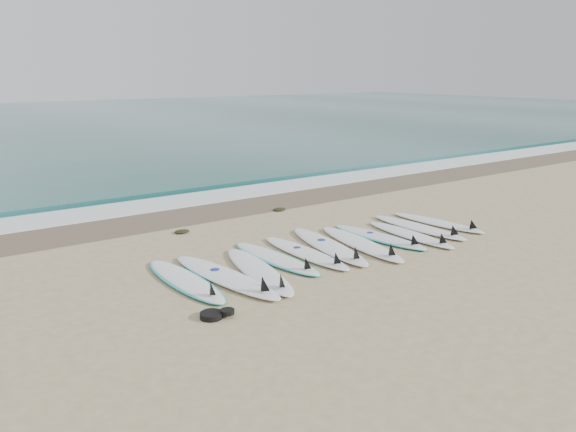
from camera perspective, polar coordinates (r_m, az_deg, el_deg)
ground at (r=10.77m, az=4.80°, el=-3.49°), size 120.00×120.00×0.00m
ocean at (r=40.99m, az=-26.12°, el=8.42°), size 120.00×55.00×0.03m
wet_sand_band at (r=14.03m, az=-6.00°, el=0.77°), size 120.00×1.80×0.01m
foam_band at (r=15.24m, az=-8.59°, el=1.83°), size 120.00×1.40×0.04m
wave_crest at (r=16.56m, az=-10.95°, el=2.85°), size 120.00×1.00×0.10m
surfboard_0 at (r=9.24m, az=-10.33°, el=-6.48°), size 0.66×2.45×0.31m
surfboard_1 at (r=9.27m, az=-6.19°, el=-6.16°), size 0.91×2.80×0.35m
surfboard_2 at (r=9.50m, az=-2.90°, el=-5.60°), size 0.98×2.67×0.33m
surfboard_3 at (r=10.14m, az=-1.16°, el=-4.33°), size 0.73×2.41×0.30m
surfboard_4 at (r=10.41m, az=1.95°, el=-3.78°), size 0.55×2.46×0.31m
surfboard_5 at (r=10.81m, az=4.29°, el=-3.08°), size 1.00×2.77×0.35m
surfboard_6 at (r=11.03m, az=7.56°, el=-2.81°), size 0.90×2.71×0.34m
surfboard_7 at (r=11.58m, az=9.34°, el=-2.11°), size 0.82×2.43×0.30m
surfboard_8 at (r=11.84m, az=12.47°, el=-1.87°), size 0.56×2.38×0.30m
surfboard_9 at (r=12.41m, az=13.32°, el=-1.14°), size 0.61×2.52×0.32m
surfboard_10 at (r=12.92m, az=15.16°, el=-0.65°), size 0.76×2.39×0.30m
seaweed_near at (r=12.07m, az=-10.73°, el=-1.55°), size 0.33×0.25×0.06m
seaweed_far at (r=13.76m, az=-0.88°, el=0.68°), size 0.33×0.26×0.06m
leash_coil at (r=7.96m, az=-7.43°, el=-9.89°), size 0.46×0.36×0.11m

